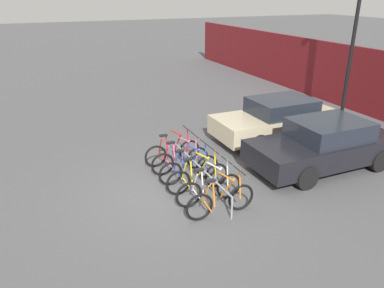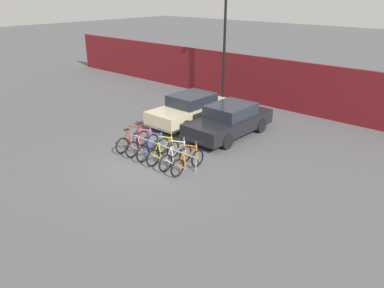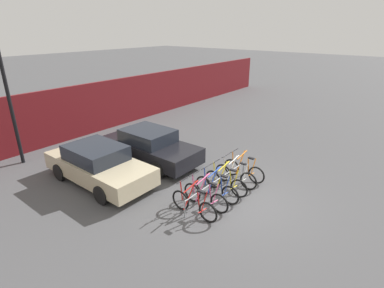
# 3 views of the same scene
# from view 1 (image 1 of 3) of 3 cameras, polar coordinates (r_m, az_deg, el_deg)

# --- Properties ---
(ground_plane) EXTENTS (120.00, 120.00, 0.00)m
(ground_plane) POSITION_cam_1_polar(r_m,az_deg,el_deg) (9.57, -2.39, -7.28)
(ground_plane) COLOR #4C4C4F
(bike_rack) EXTENTS (3.53, 0.04, 0.57)m
(bike_rack) POSITION_cam_1_polar(r_m,az_deg,el_deg) (9.67, 1.05, -3.70)
(bike_rack) COLOR gray
(bike_rack) RESTS_ON ground
(bicycle_red) EXTENTS (0.68, 1.71, 1.05)m
(bicycle_red) POSITION_cam_1_polar(r_m,az_deg,el_deg) (10.91, -2.95, -1.19)
(bicycle_red) COLOR black
(bicycle_red) RESTS_ON ground
(bicycle_pink) EXTENTS (0.68, 1.71, 1.05)m
(bicycle_pink) POSITION_cam_1_polar(r_m,az_deg,el_deg) (10.41, -1.79, -2.37)
(bicycle_pink) COLOR black
(bicycle_pink) RESTS_ON ground
(bicycle_blue) EXTENTS (0.68, 1.71, 1.05)m
(bicycle_blue) POSITION_cam_1_polar(r_m,az_deg,el_deg) (9.89, -0.43, -3.75)
(bicycle_blue) COLOR black
(bicycle_blue) RESTS_ON ground
(bicycle_yellow) EXTENTS (0.68, 1.71, 1.05)m
(bicycle_yellow) POSITION_cam_1_polar(r_m,az_deg,el_deg) (9.44, 0.90, -5.08)
(bicycle_yellow) COLOR black
(bicycle_yellow) RESTS_ON ground
(bicycle_white) EXTENTS (0.68, 1.71, 1.05)m
(bicycle_white) POSITION_cam_1_polar(r_m,az_deg,el_deg) (8.93, 2.64, -6.82)
(bicycle_white) COLOR black
(bicycle_white) RESTS_ON ground
(bicycle_orange) EXTENTS (0.68, 1.71, 1.05)m
(bicycle_orange) POSITION_cam_1_polar(r_m,az_deg,el_deg) (8.49, 4.40, -8.56)
(bicycle_orange) COLOR black
(bicycle_orange) RESTS_ON ground
(car_beige) EXTENTS (1.91, 4.43, 1.40)m
(car_beige) POSITION_cam_1_polar(r_m,az_deg,el_deg) (13.05, 13.02, 3.72)
(car_beige) COLOR #C1B28E
(car_beige) RESTS_ON ground
(car_black) EXTENTS (1.91, 4.39, 1.40)m
(car_black) POSITION_cam_1_polar(r_m,az_deg,el_deg) (11.23, 19.59, -0.08)
(car_black) COLOR black
(car_black) RESTS_ON ground
(lamp_post) EXTENTS (0.24, 0.44, 5.82)m
(lamp_post) POSITION_cam_1_polar(r_m,az_deg,el_deg) (15.91, 23.50, 15.27)
(lamp_post) COLOR black
(lamp_post) RESTS_ON ground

